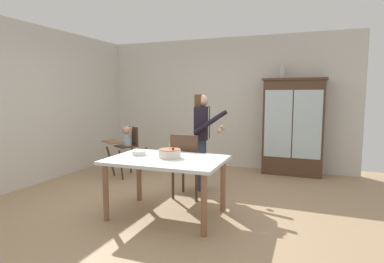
{
  "coord_description": "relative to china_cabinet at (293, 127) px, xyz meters",
  "views": [
    {
      "loc": [
        1.82,
        -3.92,
        1.53
      ],
      "look_at": [
        0.02,
        0.7,
        0.95
      ],
      "focal_mm": 29.69,
      "sensor_mm": 36.0,
      "label": 1
    }
  ],
  "objects": [
    {
      "name": "wall_back",
      "position": [
        -1.44,
        0.26,
        0.43
      ],
      "size": [
        5.32,
        0.06,
        2.7
      ],
      "primitive_type": "cube",
      "color": "beige",
      "rests_on": "ground_plane"
    },
    {
      "name": "serving_bowl",
      "position": [
        -1.75,
        -2.71,
        -0.15
      ],
      "size": [
        0.18,
        0.18,
        0.05
      ],
      "primitive_type": "cylinder",
      "color": "silver",
      "rests_on": "dining_table"
    },
    {
      "name": "adult_person",
      "position": [
        -1.28,
        -1.55,
        0.05
      ],
      "size": [
        0.56,
        0.55,
        1.53
      ],
      "rotation": [
        0.0,
        0.0,
        1.74
      ],
      "color": "#33425B",
      "rests_on": "ground_plane"
    },
    {
      "name": "high_chair_with_toddler",
      "position": [
        -2.87,
        -1.28,
        -0.27
      ],
      "size": [
        0.78,
        0.84,
        0.95
      ],
      "rotation": [
        0.0,
        0.0,
        -0.53
      ],
      "color": "#4C3323",
      "rests_on": "ground_plane"
    },
    {
      "name": "dining_table",
      "position": [
        -1.32,
        -2.78,
        -0.27
      ],
      "size": [
        1.45,
        1.0,
        0.74
      ],
      "color": "silver",
      "rests_on": "ground_plane"
    },
    {
      "name": "dining_chair_far_side",
      "position": [
        -1.34,
        -2.08,
        -0.37
      ],
      "size": [
        0.45,
        0.45,
        0.96
      ],
      "rotation": [
        0.0,
        0.0,
        3.12
      ],
      "color": "#4C3323",
      "rests_on": "ground_plane"
    },
    {
      "name": "birthday_cake",
      "position": [
        -1.3,
        -2.73,
        -0.13
      ],
      "size": [
        0.28,
        0.28,
        0.19
      ],
      "color": "beige",
      "rests_on": "dining_table"
    },
    {
      "name": "ground_plane",
      "position": [
        -1.44,
        -2.37,
        -0.92
      ],
      "size": [
        6.24,
        6.24,
        0.0
      ],
      "primitive_type": "plane",
      "color": "tan"
    },
    {
      "name": "china_cabinet",
      "position": [
        0.0,
        0.0,
        0.0
      ],
      "size": [
        1.15,
        0.48,
        1.83
      ],
      "color": "#4C3323",
      "rests_on": "ground_plane"
    },
    {
      "name": "ceramic_vase",
      "position": [
        -0.23,
        0.0,
        1.03
      ],
      "size": [
        0.13,
        0.13,
        0.27
      ],
      "color": "#B2B7B2",
      "rests_on": "china_cabinet"
    },
    {
      "name": "wall_left",
      "position": [
        -4.07,
        -2.37,
        0.43
      ],
      "size": [
        0.06,
        5.32,
        2.7
      ],
      "primitive_type": "cube",
      "color": "beige",
      "rests_on": "ground_plane"
    }
  ]
}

